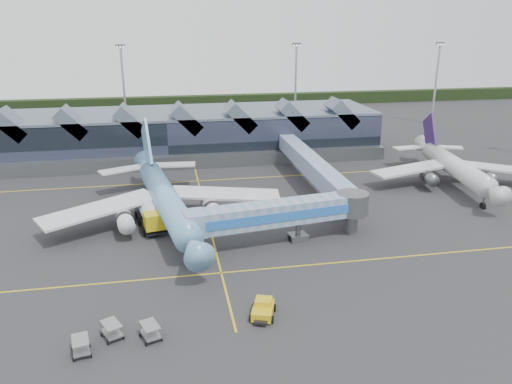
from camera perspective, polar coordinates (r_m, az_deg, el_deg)
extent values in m
plane|color=#252527|center=(66.54, -4.82, -5.99)|extent=(260.00, 260.00, 0.00)
cube|color=gold|center=(59.42, -4.00, -9.20)|extent=(120.00, 0.25, 0.01)
cube|color=gold|center=(92.60, -6.65, 1.27)|extent=(120.00, 0.25, 0.01)
cube|color=gold|center=(75.69, -5.62, -2.82)|extent=(0.25, 60.00, 0.01)
cube|color=black|center=(172.14, -8.76, 10.12)|extent=(260.00, 4.00, 4.00)
cube|color=black|center=(110.61, -10.12, 6.44)|extent=(90.00, 20.00, 9.00)
cube|color=slate|center=(109.70, -10.26, 8.84)|extent=(90.00, 20.00, 0.60)
cube|color=#595D61|center=(100.69, -9.90, 3.34)|extent=(90.00, 2.50, 2.60)
cube|color=slate|center=(106.65, -26.07, 6.98)|extent=(6.43, 6.00, 6.43)
cube|color=slate|center=(104.26, -20.21, 7.51)|extent=(6.43, 6.00, 6.43)
cube|color=slate|center=(103.00, -14.13, 7.97)|extent=(6.43, 6.00, 6.43)
cube|color=slate|center=(102.90, -7.95, 8.35)|extent=(6.43, 6.00, 6.43)
cube|color=slate|center=(103.97, -1.83, 8.63)|extent=(6.43, 6.00, 6.43)
cube|color=slate|center=(106.18, 4.12, 8.81)|extent=(6.43, 6.00, 6.43)
cube|color=slate|center=(109.45, 9.77, 8.90)|extent=(6.43, 6.00, 6.43)
cylinder|color=#9CA0A5|center=(133.50, -14.84, 11.08)|extent=(0.56, 0.56, 22.00)
cube|color=#595D61|center=(132.54, -15.25, 15.79)|extent=(2.40, 0.50, 0.90)
cylinder|color=#9CA0A5|center=(137.84, 4.54, 11.88)|extent=(0.56, 0.56, 22.00)
cube|color=#595D61|center=(136.91, 4.66, 16.45)|extent=(2.40, 0.50, 0.90)
cylinder|color=#9CA0A5|center=(151.40, 19.84, 11.48)|extent=(0.56, 0.56, 22.00)
cube|color=#595D61|center=(150.56, 20.32, 15.61)|extent=(2.40, 0.50, 0.90)
cylinder|color=#6190C6|center=(72.21, -10.22, -0.86)|extent=(8.41, 29.29, 3.59)
cone|color=#6190C6|center=(56.71, -7.05, -6.38)|extent=(4.38, 5.52, 3.59)
cube|color=black|center=(55.84, -6.93, -5.94)|extent=(1.40, 0.56, 0.48)
cone|color=#6190C6|center=(88.99, -12.35, 2.99)|extent=(4.65, 7.16, 3.59)
cube|color=silver|center=(72.72, -17.49, -1.85)|extent=(16.96, 12.36, 1.18)
cube|color=silver|center=(75.48, -3.51, -0.20)|extent=(16.93, 7.72, 1.18)
cylinder|color=silver|center=(70.12, -14.76, -3.15)|extent=(3.03, 5.29, 2.23)
cylinder|color=silver|center=(72.03, -5.06, -1.96)|extent=(3.03, 5.29, 2.23)
cube|color=#6190C6|center=(86.45, -12.36, 5.10)|extent=(1.96, 9.13, 9.89)
cube|color=silver|center=(87.35, -15.09, 2.47)|extent=(8.02, 5.67, 0.24)
cube|color=silver|center=(88.47, -9.40, 3.09)|extent=(7.68, 3.47, 0.24)
cylinder|color=#595D61|center=(60.88, -7.68, -7.52)|extent=(0.26, 0.26, 2.08)
cylinder|color=#595D61|center=(73.96, -12.60, -2.89)|extent=(0.26, 0.26, 2.08)
cylinder|color=#595D61|center=(74.87, -7.98, -2.32)|extent=(0.26, 0.26, 2.08)
cylinder|color=black|center=(61.17, -7.65, -8.07)|extent=(0.64, 1.38, 1.33)
cylinder|color=silver|center=(94.71, 21.86, 2.67)|extent=(6.47, 23.55, 3.33)
cone|color=silver|center=(83.06, 25.60, -0.03)|extent=(3.84, 4.41, 3.33)
cube|color=black|center=(82.45, 25.82, 0.32)|extent=(1.30, 0.50, 0.48)
cone|color=silver|center=(107.37, 18.83, 4.98)|extent=(4.02, 5.73, 3.33)
cube|color=silver|center=(92.86, 17.17, 2.52)|extent=(14.40, 6.71, 1.11)
cube|color=silver|center=(99.24, 25.67, 2.50)|extent=(14.36, 9.93, 1.11)
cylinder|color=#595D61|center=(91.58, 19.20, 1.53)|extent=(2.59, 4.24, 2.06)
cylinder|color=#595D61|center=(95.93, 24.98, 1.56)|extent=(2.59, 4.24, 2.06)
cube|color=#30194D|center=(105.51, 19.26, 6.42)|extent=(1.51, 7.48, 8.12)
cube|color=silver|center=(105.14, 17.11, 4.87)|extent=(6.56, 3.00, 0.28)
cube|color=silver|center=(107.91, 20.88, 4.81)|extent=(6.76, 4.52, 0.28)
cylinder|color=#595D61|center=(86.08, 24.55, -1.11)|extent=(0.31, 0.31, 1.93)
cylinder|color=#595D61|center=(95.17, 19.88, 1.33)|extent=(0.31, 0.31, 1.93)
cylinder|color=#595D61|center=(97.48, 22.95, 1.35)|extent=(0.31, 0.31, 1.93)
cylinder|color=black|center=(86.28, 24.49, -1.49)|extent=(0.66, 1.29, 1.23)
cube|color=#658EA9|center=(65.04, 2.46, -2.40)|extent=(20.26, 5.89, 2.90)
cube|color=blue|center=(63.70, 2.97, -2.88)|extent=(19.84, 3.03, 1.20)
cube|color=#658EA9|center=(62.13, -7.06, -3.59)|extent=(3.04, 3.55, 3.01)
cylinder|color=#595D61|center=(66.94, 4.84, -3.81)|extent=(0.70, 0.70, 4.32)
cube|color=#595D61|center=(67.62, 4.80, -5.15)|extent=(2.67, 2.33, 0.90)
cylinder|color=black|center=(67.29, 4.01, -5.34)|extent=(0.53, 0.95, 0.90)
cylinder|color=black|center=(68.04, 5.57, -5.10)|extent=(0.53, 0.95, 0.90)
cylinder|color=#595D61|center=(69.59, 10.95, -1.28)|extent=(4.41, 4.41, 3.01)
cylinder|color=#595D61|center=(70.36, 10.84, -2.93)|extent=(1.80, 1.80, 4.32)
cube|color=black|center=(73.52, -12.03, -3.13)|extent=(4.69, 10.59, 0.57)
cube|color=gold|center=(69.53, -11.51, -3.35)|extent=(3.17, 2.99, 2.51)
cube|color=black|center=(68.48, -11.40, -3.18)|extent=(2.49, 0.66, 1.14)
cylinder|color=#BBBCC0|center=(74.23, -12.30, -1.66)|extent=(3.87, 6.99, 2.62)
sphere|color=#BBBCC0|center=(77.30, -12.74, -0.85)|extent=(2.51, 2.51, 2.51)
sphere|color=#BBBCC0|center=(71.18, -11.83, -2.54)|extent=(2.51, 2.51, 2.51)
cylinder|color=black|center=(70.31, -12.64, -4.48)|extent=(0.61, 1.20, 1.14)
cylinder|color=black|center=(70.74, -10.37, -4.17)|extent=(0.61, 1.20, 1.14)
cylinder|color=black|center=(73.96, -13.18, -3.32)|extent=(0.61, 1.20, 1.14)
cylinder|color=black|center=(74.37, -11.01, -3.04)|extent=(0.61, 1.20, 1.14)
cylinder|color=black|center=(76.58, -13.53, -2.56)|extent=(0.61, 1.20, 1.14)
cylinder|color=black|center=(76.98, -11.44, -2.29)|extent=(0.61, 1.20, 1.14)
cube|color=gold|center=(51.22, 0.81, -13.37)|extent=(2.93, 3.71, 0.90)
cube|color=gold|center=(51.32, 0.89, -12.41)|extent=(2.00, 1.89, 0.63)
cube|color=black|center=(49.92, 0.54, -14.63)|extent=(1.43, 1.09, 0.27)
cylinder|color=black|center=(50.59, -0.56, -14.19)|extent=(0.49, 0.77, 0.72)
cylinder|color=black|center=(50.36, 1.85, -14.37)|extent=(0.49, 0.77, 0.72)
cylinder|color=black|center=(52.39, -0.19, -12.90)|extent=(0.49, 0.77, 0.72)
cylinder|color=black|center=(52.17, 2.13, -13.07)|extent=(0.49, 0.77, 0.72)
cube|color=gray|center=(50.05, -16.12, -15.19)|extent=(2.23, 2.60, 0.15)
cube|color=gray|center=(49.53, -16.23, -14.27)|extent=(2.23, 2.60, 0.08)
cylinder|color=black|center=(51.08, -15.61, -14.86)|extent=(0.27, 0.38, 0.36)
cube|color=gray|center=(49.05, -11.96, -15.57)|extent=(2.08, 2.56, 0.15)
cube|color=gray|center=(48.52, -12.04, -14.65)|extent=(2.08, 2.56, 0.08)
cylinder|color=black|center=(50.08, -11.41, -15.25)|extent=(0.24, 0.38, 0.36)
cube|color=gray|center=(48.78, -19.34, -16.55)|extent=(1.82, 2.45, 0.15)
cube|color=gray|center=(48.25, -19.47, -15.62)|extent=(1.82, 2.45, 0.08)
cylinder|color=black|center=(49.66, -18.46, -16.27)|extent=(0.19, 0.38, 0.36)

